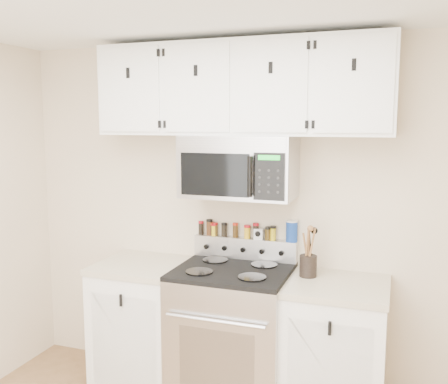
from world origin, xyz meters
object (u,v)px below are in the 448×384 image
Objects in this scene: utensil_crock at (308,264)px; salt_canister at (292,231)px; range at (233,334)px; microwave at (239,167)px.

utensil_crock and salt_canister have the same top height.
microwave reaches higher than range.
utensil_crock is (0.49, 0.10, 0.52)m from range.
microwave is (0.00, 0.13, 1.14)m from range.
salt_canister reaches higher than range.
salt_canister is (-0.15, 0.19, 0.17)m from utensil_crock.
microwave is at bearing 176.44° from utensil_crock.
range is 0.82m from salt_canister.
microwave is 0.80m from utensil_crock.
salt_canister is (0.34, 0.16, -0.45)m from microwave.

